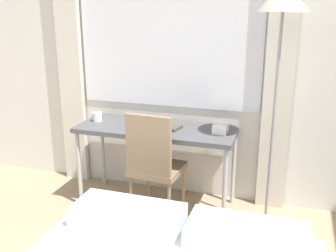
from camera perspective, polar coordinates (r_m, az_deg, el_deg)
name	(u,v)px	position (r m, az deg, el deg)	size (l,w,h in m)	color
wall_back_with_window	(212,52)	(3.50, 6.34, 10.57)	(5.65, 0.13, 2.70)	silver
desk	(157,134)	(3.42, -1.67, -1.11)	(1.38, 0.54, 0.74)	#4C4C51
desk_chair	(154,162)	(3.22, -2.04, -5.25)	(0.43, 0.43, 0.95)	#8C7259
standing_lamp	(282,16)	(2.98, 16.26, 15.13)	(0.36, 0.36, 1.94)	#4C4C51
telephone	(221,127)	(3.28, 7.67, -0.16)	(0.13, 0.17, 0.10)	white
book	(165,126)	(3.38, -0.51, -0.03)	(0.30, 0.21, 0.02)	#4C4238
mug	(97,117)	(3.62, -10.22, 1.33)	(0.08, 0.08, 0.08)	white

